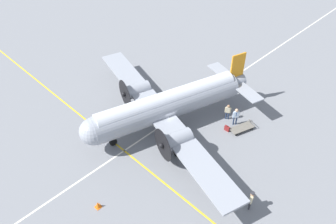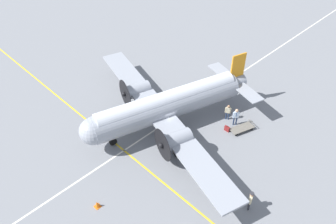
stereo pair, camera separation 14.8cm
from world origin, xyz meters
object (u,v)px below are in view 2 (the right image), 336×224
(crew_foreground, at_px, (251,199))
(suitcase_near_door, at_px, (227,129))
(baggage_cart, at_px, (242,128))
(passenger_boarding, at_px, (236,115))
(ramp_agent, at_px, (228,111))
(traffic_cone, at_px, (97,204))
(airliner_main, at_px, (164,106))

(crew_foreground, height_order, suitcase_near_door, crew_foreground)
(suitcase_near_door, xyz_separation_m, baggage_cart, (0.94, 1.04, 0.01))
(passenger_boarding, height_order, suitcase_near_door, passenger_boarding)
(ramp_agent, xyz_separation_m, traffic_cone, (-0.77, -14.72, -0.79))
(ramp_agent, bearing_deg, passenger_boarding, 141.09)
(baggage_cart, bearing_deg, ramp_agent, -80.06)
(airliner_main, relative_size, ramp_agent, 13.10)
(airliner_main, bearing_deg, passenger_boarding, 153.64)
(airliner_main, bearing_deg, traffic_cone, 32.83)
(crew_foreground, distance_m, suitcase_near_door, 8.40)
(airliner_main, xyz_separation_m, ramp_agent, (3.58, 5.02, -1.39))
(passenger_boarding, relative_size, ramp_agent, 1.09)
(passenger_boarding, xyz_separation_m, ramp_agent, (-0.99, 0.11, -0.09))
(airliner_main, height_order, ramp_agent, airliner_main)
(baggage_cart, height_order, traffic_cone, traffic_cone)
(airliner_main, relative_size, crew_foreground, 12.33)
(crew_foreground, xyz_separation_m, suitcase_near_door, (-6.21, 5.59, -0.89))
(baggage_cart, distance_m, traffic_cone, 14.68)
(airliner_main, relative_size, suitcase_near_door, 40.18)
(baggage_cart, xyz_separation_m, traffic_cone, (-2.72, -14.43, -0.00))
(ramp_agent, bearing_deg, airliner_main, 22.16)
(crew_foreground, bearing_deg, airliner_main, -129.57)
(ramp_agent, relative_size, baggage_cart, 0.69)
(baggage_cart, bearing_deg, passenger_boarding, -82.10)
(traffic_cone, bearing_deg, suitcase_near_door, 82.46)
(airliner_main, relative_size, baggage_cart, 9.07)
(passenger_boarding, relative_size, baggage_cart, 0.75)
(baggage_cart, bearing_deg, suitcase_near_door, -23.62)
(ramp_agent, height_order, traffic_cone, ramp_agent)
(airliner_main, distance_m, baggage_cart, 7.59)
(airliner_main, xyz_separation_m, baggage_cart, (5.53, 4.72, -2.17))
(crew_foreground, relative_size, baggage_cart, 0.74)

